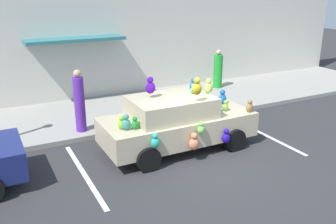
{
  "coord_description": "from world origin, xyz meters",
  "views": [
    {
      "loc": [
        -4.86,
        -7.15,
        4.39
      ],
      "look_at": [
        -0.16,
        1.92,
        0.9
      ],
      "focal_mm": 39.32,
      "sensor_mm": 36.0,
      "label": 1
    }
  ],
  "objects": [
    {
      "name": "pedestrian_near_shopfront",
      "position": [
        4.35,
        5.88,
        0.92
      ],
      "size": [
        0.39,
        0.39,
        1.68
      ],
      "color": "green",
      "rests_on": "sidewalk"
    },
    {
      "name": "sidewalk",
      "position": [
        0.0,
        5.0,
        0.07
      ],
      "size": [
        24.0,
        4.0,
        0.15
      ],
      "primitive_type": "cube",
      "color": "gray",
      "rests_on": "ground"
    },
    {
      "name": "parking_stripe_rear",
      "position": [
        -2.98,
        1.0,
        0.0
      ],
      "size": [
        0.12,
        3.6,
        0.01
      ],
      "primitive_type": "cube",
      "color": "silver",
      "rests_on": "ground"
    },
    {
      "name": "pedestrian_walking_past",
      "position": [
        -2.36,
        3.5,
        1.06
      ],
      "size": [
        0.32,
        0.32,
        1.93
      ],
      "color": "#5E2AAA",
      "rests_on": "sidewalk"
    },
    {
      "name": "ground_plane",
      "position": [
        0.0,
        0.0,
        0.0
      ],
      "size": [
        60.0,
        60.0,
        0.0
      ],
      "primitive_type": "plane",
      "color": "#2D2D30"
    },
    {
      "name": "storefront_building",
      "position": [
        -0.02,
        7.14,
        3.19
      ],
      "size": [
        24.0,
        1.25,
        6.4
      ],
      "color": "beige",
      "rests_on": "ground"
    },
    {
      "name": "parking_stripe_front",
      "position": [
        2.72,
        1.0,
        0.0
      ],
      "size": [
        0.12,
        3.6,
        0.01
      ],
      "primitive_type": "cube",
      "color": "silver",
      "rests_on": "ground"
    },
    {
      "name": "teddy_bear_on_sidewalk",
      "position": [
        -0.41,
        3.95,
        0.43
      ],
      "size": [
        0.32,
        0.26,
        0.6
      ],
      "color": "beige",
      "rests_on": "sidewalk"
    },
    {
      "name": "plush_covered_car",
      "position": [
        -0.21,
        1.3,
        0.81
      ],
      "size": [
        4.3,
        2.13,
        2.19
      ],
      "color": "#BCAF8D",
      "rests_on": "ground"
    }
  ]
}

